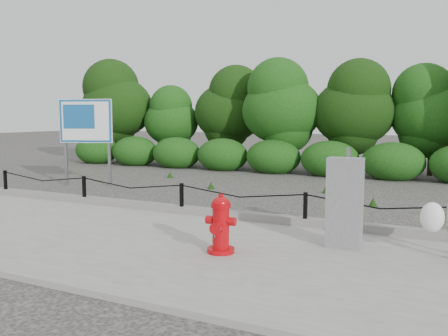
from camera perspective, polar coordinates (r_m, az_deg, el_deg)
ground at (r=9.42m, az=-5.10°, el=-5.93°), size 90.00×90.00×0.00m
sidewalk at (r=7.82m, az=-12.85°, el=-8.29°), size 14.00×4.00×0.08m
curb at (r=9.43m, az=-4.95°, el=-4.99°), size 14.00×0.22×0.14m
chain_barrier at (r=9.33m, az=-5.13°, el=-3.19°), size 10.06×0.06×0.60m
treeline at (r=17.20m, az=12.99°, el=7.75°), size 20.30×3.64×4.99m
fire_hydrant at (r=6.64m, az=-0.42°, el=-6.86°), size 0.44×0.46×0.83m
utility_cabinet at (r=7.10m, az=14.31°, el=-4.05°), size 0.51×0.36×1.45m
advertising_sign at (r=14.04m, az=-16.29°, el=5.00°), size 1.47×0.59×2.47m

